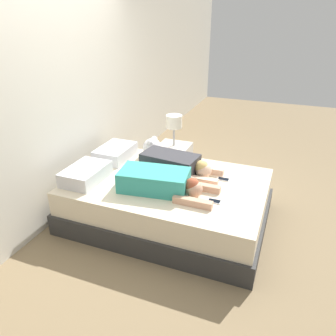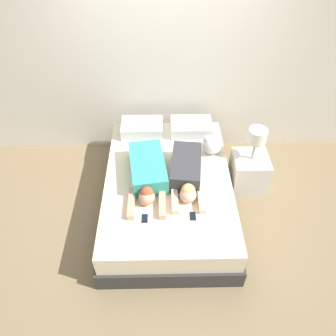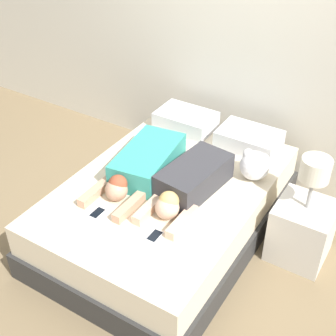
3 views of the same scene
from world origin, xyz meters
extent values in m
plane|color=#7F6B4C|center=(0.00, 0.00, 0.00)|extent=(12.00, 12.00, 0.00)
cube|color=beige|center=(0.00, 1.22, 1.30)|extent=(12.00, 0.06, 2.60)
cube|color=#2D2D2D|center=(0.00, 0.00, 0.12)|extent=(1.47, 2.13, 0.23)
cube|color=beige|center=(0.00, 0.00, 0.37)|extent=(1.41, 2.07, 0.27)
cube|color=silver|center=(-0.32, 0.83, 0.58)|extent=(0.53, 0.36, 0.15)
cube|color=silver|center=(0.32, 0.83, 0.58)|extent=(0.53, 0.36, 0.15)
cube|color=teal|center=(-0.23, 0.06, 0.60)|extent=(0.47, 0.74, 0.21)
sphere|color=tan|center=(-0.23, -0.36, 0.59)|extent=(0.17, 0.17, 0.17)
sphere|color=#99472D|center=(-0.23, -0.34, 0.62)|extent=(0.15, 0.15, 0.15)
cube|color=tan|center=(-0.39, -0.40, 0.54)|extent=(0.07, 0.38, 0.07)
cube|color=tan|center=(-0.07, -0.40, 0.54)|extent=(0.07, 0.38, 0.07)
cube|color=#333338|center=(0.20, 0.06, 0.61)|extent=(0.39, 0.66, 0.22)
sphere|color=beige|center=(0.20, -0.34, 0.59)|extent=(0.18, 0.18, 0.18)
sphere|color=#D8B266|center=(0.20, -0.32, 0.63)|extent=(0.15, 0.15, 0.15)
cube|color=beige|center=(0.06, -0.36, 0.54)|extent=(0.07, 0.34, 0.07)
cube|color=beige|center=(0.34, -0.36, 0.54)|extent=(0.07, 0.34, 0.07)
cube|color=silver|center=(-0.25, -0.58, 0.51)|extent=(0.07, 0.13, 0.01)
cube|color=black|center=(-0.25, -0.58, 0.51)|extent=(0.06, 0.11, 0.00)
cube|color=silver|center=(0.24, -0.56, 0.51)|extent=(0.07, 0.13, 0.01)
cube|color=black|center=(0.24, -0.56, 0.51)|extent=(0.06, 0.11, 0.00)
sphere|color=white|center=(0.54, 0.43, 0.62)|extent=(0.24, 0.24, 0.24)
sphere|color=white|center=(0.47, 0.43, 0.71)|extent=(0.08, 0.08, 0.08)
sphere|color=white|center=(0.60, 0.43, 0.71)|extent=(0.08, 0.08, 0.08)
cube|color=beige|center=(1.02, 0.32, 0.24)|extent=(0.43, 0.43, 0.49)
cylinder|color=#999999|center=(1.02, 0.32, 0.62)|extent=(0.03, 0.03, 0.26)
cylinder|color=silver|center=(1.02, 0.32, 0.83)|extent=(0.22, 0.22, 0.17)
camera|label=1|loc=(-2.92, -1.15, 2.15)|focal=35.00mm
camera|label=2|loc=(-0.05, -2.57, 3.16)|focal=35.00mm
camera|label=3|loc=(1.54, -2.48, 2.74)|focal=50.00mm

